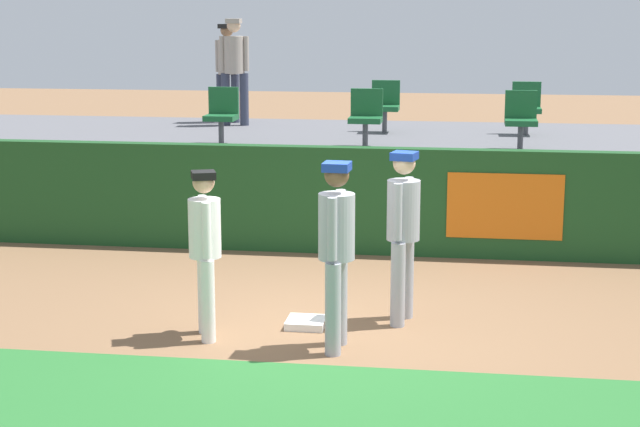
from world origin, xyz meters
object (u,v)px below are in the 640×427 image
object	(u,v)px
player_fielder_home	(205,242)
spectator_hooded	(227,66)
seat_back_right	(526,105)
seat_front_left	(222,112)
first_base	(306,323)
spectator_capped	(234,64)
player_runner_visitor	(403,225)
player_coach_visitor	(337,243)
seat_back_center	(385,103)
seat_front_center	(366,114)
seat_front_right	(521,117)

from	to	relation	value
player_fielder_home	spectator_hooded	size ratio (longest dim) A/B	0.98
player_fielder_home	seat_back_right	xyz separation A→B (m)	(3.47, 7.01, 0.75)
seat_front_left	first_base	bearing A→B (deg)	-66.82
player_fielder_home	spectator_capped	xyz separation A→B (m)	(-1.45, 7.62, 1.34)
seat_front_left	spectator_capped	xyz separation A→B (m)	(-0.36, 2.41, 0.59)
player_runner_visitor	spectator_hooded	bearing A→B (deg)	-141.35
first_base	seat_back_right	distance (m)	7.21
player_fielder_home	spectator_capped	size ratio (longest dim) A/B	0.93
player_fielder_home	seat_back_right	distance (m)	7.85
player_runner_visitor	seat_back_right	size ratio (longest dim) A/B	2.16
first_base	player_coach_visitor	size ratio (longest dim) A/B	0.22
player_fielder_home	seat_front_left	xyz separation A→B (m)	(-1.09, 5.21, 0.75)
player_coach_visitor	seat_back_center	bearing A→B (deg)	-175.28
spectator_capped	player_fielder_home	bearing A→B (deg)	99.54
seat_back_right	seat_front_center	xyz separation A→B (m)	(-2.40, -1.80, 0.00)
player_runner_visitor	seat_back_right	distance (m)	6.45
seat_back_center	spectator_capped	size ratio (longest dim) A/B	0.46
seat_front_right	spectator_capped	size ratio (longest dim) A/B	0.46
seat_front_left	spectator_hooded	size ratio (longest dim) A/B	0.49
seat_back_center	spectator_capped	xyz separation A→B (m)	(-2.66, 0.61, 0.59)
seat_back_center	seat_front_right	size ratio (longest dim) A/B	1.00
seat_front_right	player_runner_visitor	bearing A→B (deg)	-107.44
seat_front_center	first_base	bearing A→B (deg)	-91.61
seat_back_center	seat_back_right	xyz separation A→B (m)	(2.27, -0.00, -0.00)
player_fielder_home	seat_back_center	xyz separation A→B (m)	(1.20, 7.01, 0.75)
player_coach_visitor	seat_back_center	xyz separation A→B (m)	(-0.13, 7.19, 0.67)
seat_front_center	spectator_hooded	bearing A→B (deg)	133.65
seat_front_center	seat_front_right	world-z (taller)	same
player_fielder_home	spectator_capped	distance (m)	7.87
seat_back_right	spectator_hooded	world-z (taller)	spectator_hooded
player_runner_visitor	spectator_hooded	size ratio (longest dim) A/B	1.05
player_runner_visitor	seat_front_right	world-z (taller)	seat_front_right
player_runner_visitor	seat_back_right	world-z (taller)	seat_back_right
player_runner_visitor	seat_back_center	distance (m)	6.30
player_coach_visitor	seat_front_center	distance (m)	5.44
first_base	seat_back_right	xyz separation A→B (m)	(2.54, 6.53, 1.69)
player_fielder_home	seat_back_center	size ratio (longest dim) A/B	2.02
first_base	seat_back_center	world-z (taller)	seat_back_center
spectator_capped	seat_front_left	bearing A→B (deg)	97.24
seat_front_left	seat_back_center	bearing A→B (deg)	38.11
seat_back_center	seat_back_right	world-z (taller)	same
seat_back_right	first_base	bearing A→B (deg)	-111.22
player_fielder_home	seat_back_right	size ratio (longest dim) A/B	2.02
first_base	seat_front_center	world-z (taller)	seat_front_center
player_coach_visitor	seat_front_right	size ratio (longest dim) A/B	2.19
player_coach_visitor	seat_front_right	distance (m)	5.78
seat_back_center	seat_front_center	size ratio (longest dim) A/B	1.00
spectator_hooded	seat_back_right	bearing A→B (deg)	-172.66
seat_back_right	spectator_hooded	bearing A→B (deg)	168.05
first_base	spectator_hooded	xyz separation A→B (m)	(-2.63, 7.62, 2.22)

